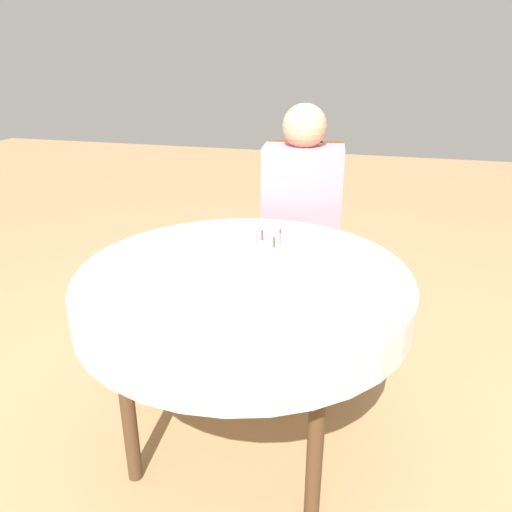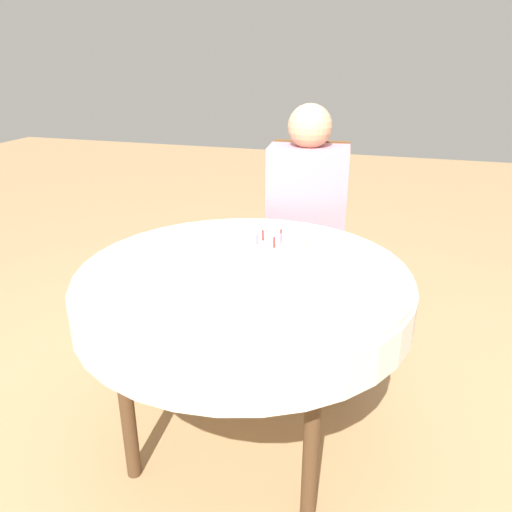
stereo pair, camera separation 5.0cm
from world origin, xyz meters
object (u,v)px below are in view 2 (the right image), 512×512
Objects in this scene: chair at (307,235)px; drinking_glass at (337,259)px; birthday_cake at (271,253)px; person at (307,205)px.

drinking_glass is at bearing -79.38° from chair.
birthday_cake is 1.86× the size of drinking_glass.
chair is 0.84m from birthday_cake.
chair reaches higher than birthday_cake.
drinking_glass is at bearing -78.03° from person.
chair is 8.68× the size of drinking_glass.
chair is at bearing 90.00° from person.
person reaches higher than chair.
chair reaches higher than drinking_glass.
person is at bearing -90.00° from chair.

